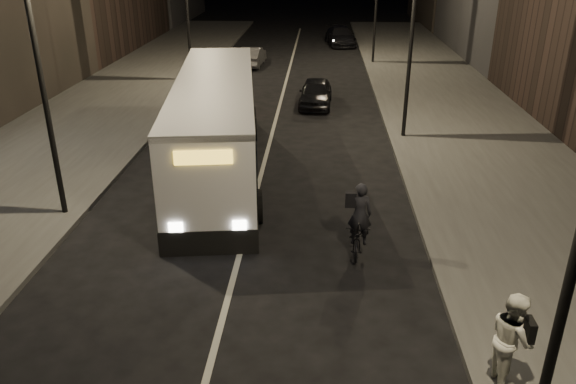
# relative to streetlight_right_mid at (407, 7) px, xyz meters

# --- Properties ---
(ground) EXTENTS (180.00, 180.00, 0.00)m
(ground) POSITION_rel_streetlight_right_mid_xyz_m (-5.33, -12.00, -5.36)
(ground) COLOR black
(ground) RESTS_ON ground
(sidewalk_right) EXTENTS (7.00, 70.00, 0.16)m
(sidewalk_right) POSITION_rel_streetlight_right_mid_xyz_m (3.17, 2.00, -5.28)
(sidewalk_right) COLOR #3D3D3A
(sidewalk_right) RESTS_ON ground
(sidewalk_left) EXTENTS (7.00, 70.00, 0.16)m
(sidewalk_left) POSITION_rel_streetlight_right_mid_xyz_m (-13.83, 2.00, -5.28)
(sidewalk_left) COLOR #3D3D3A
(sidewalk_left) RESTS_ON ground
(streetlight_right_mid) EXTENTS (1.20, 0.44, 8.12)m
(streetlight_right_mid) POSITION_rel_streetlight_right_mid_xyz_m (0.00, 0.00, 0.00)
(streetlight_right_mid) COLOR black
(streetlight_right_mid) RESTS_ON sidewalk_right
(streetlight_left_near) EXTENTS (1.20, 0.44, 8.12)m
(streetlight_left_near) POSITION_rel_streetlight_right_mid_xyz_m (-10.66, -8.00, 0.00)
(streetlight_left_near) COLOR black
(streetlight_left_near) RESTS_ON sidewalk_left
(city_bus) EXTENTS (4.20, 12.62, 3.34)m
(city_bus) POSITION_rel_streetlight_right_mid_xyz_m (-6.93, -3.91, -3.54)
(city_bus) COLOR white
(city_bus) RESTS_ON ground
(cyclist_on_bicycle) EXTENTS (0.78, 1.85, 2.08)m
(cyclist_on_bicycle) POSITION_rel_streetlight_right_mid_xyz_m (-2.19, -9.65, -4.67)
(cyclist_on_bicycle) COLOR black
(cyclist_on_bicycle) RESTS_ON ground
(pedestrian_woman) EXTENTS (0.75, 0.94, 1.88)m
(pedestrian_woman) POSITION_rel_streetlight_right_mid_xyz_m (0.27, -14.51, -4.26)
(pedestrian_woman) COLOR silver
(pedestrian_woman) RESTS_ON sidewalk_right
(car_near) EXTENTS (1.74, 3.99, 1.34)m
(car_near) POSITION_rel_streetlight_right_mid_xyz_m (-3.50, 5.10, -4.69)
(car_near) COLOR black
(car_near) RESTS_ON ground
(car_mid) EXTENTS (1.57, 3.94, 1.27)m
(car_mid) POSITION_rel_streetlight_right_mid_xyz_m (-7.88, 14.89, -4.72)
(car_mid) COLOR #3A3A3D
(car_mid) RESTS_ON ground
(car_far) EXTENTS (2.63, 5.13, 1.42)m
(car_far) POSITION_rel_streetlight_right_mid_xyz_m (-1.73, 23.66, -4.65)
(car_far) COLOR black
(car_far) RESTS_ON ground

